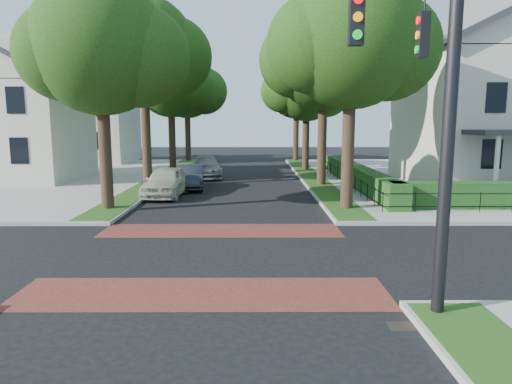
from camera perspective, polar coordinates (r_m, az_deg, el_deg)
ground at (r=14.34m, az=-5.26°, el=-7.86°), size 120.00×120.00×0.00m
sidewalk_ne at (r=37.65m, az=28.79°, el=1.59°), size 30.00×30.00×0.15m
crosswalk_far at (r=17.42m, az=-4.34°, el=-4.82°), size 9.00×2.20×0.01m
crosswalk_near at (r=11.33m, az=-6.70°, el=-12.49°), size 9.00×2.20×0.01m
storm_drain at (r=10.08m, az=18.12°, el=-15.68°), size 0.65×0.45×0.01m
grass_strip_ne at (r=33.28m, az=6.95°, el=1.96°), size 1.60×29.80×0.02m
grass_strip_nw at (r=33.68m, az=-11.61°, el=1.92°), size 1.60×29.80×0.02m
tree_right_near at (r=21.65m, az=11.98°, el=18.00°), size 7.75×6.67×10.66m
tree_right_mid at (r=29.51m, az=8.63°, el=16.29°), size 8.25×7.09×11.22m
tree_right_far at (r=38.25m, az=6.48°, el=12.98°), size 7.25×6.23×9.74m
tree_right_back at (r=47.22m, az=5.20°, el=12.64°), size 7.50×6.45×10.20m
tree_left_near at (r=22.17m, az=-18.46°, el=16.58°), size 7.50×6.45×10.20m
tree_left_mid at (r=29.98m, az=-13.60°, el=16.72°), size 8.00×6.88×11.48m
tree_left_far at (r=38.59m, az=-10.42°, el=13.17°), size 7.00×6.02×9.86m
tree_left_back at (r=47.50m, az=-8.47°, el=12.73°), size 7.75×6.66×10.44m
hedge_main_road at (r=29.59m, az=12.38°, el=2.11°), size 1.00×18.00×1.20m
fence_main_road at (r=29.44m, az=10.85°, el=1.83°), size 0.06×18.00×0.90m
house_victorian at (r=33.82m, az=29.09°, el=10.98°), size 13.00×13.05×12.48m
house_left_near at (r=35.84m, az=-28.47°, el=9.27°), size 10.00×9.00×10.14m
house_left_far at (r=48.66m, az=-20.63°, el=9.38°), size 10.00×9.00×10.14m
traffic_signal at (r=9.97m, az=21.64°, el=11.65°), size 2.17×2.00×8.00m
parked_car_front at (r=25.55m, az=-11.16°, el=1.28°), size 2.23×4.95×1.65m
parked_car_middle at (r=28.23m, az=-8.22°, el=1.88°), size 2.04×4.60×1.47m
parked_car_rear at (r=33.75m, az=-6.27°, el=3.11°), size 2.88×5.55×1.54m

